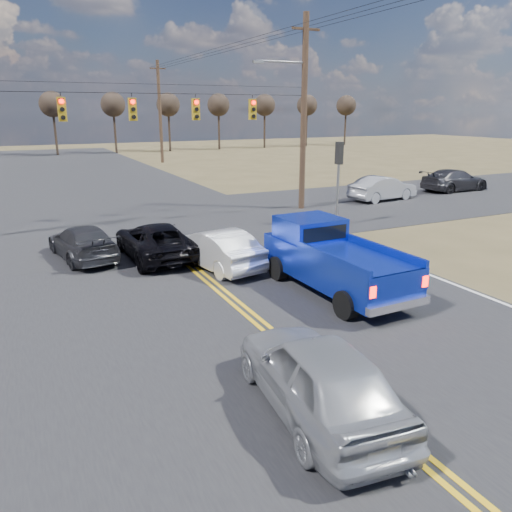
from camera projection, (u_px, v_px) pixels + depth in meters
name	position (u px, v px, depth m)	size (l,w,h in m)	color
ground	(392.00, 435.00, 8.43)	(160.00, 160.00, 0.00)	brown
road_main	(196.00, 270.00, 17.06)	(14.00, 120.00, 0.02)	#28282B
road_cross	(140.00, 224.00, 23.96)	(120.00, 12.00, 0.02)	#28282B
signal_gantry	(145.00, 115.00, 22.56)	(19.60, 4.83, 10.00)	#473323
utility_poles	(138.00, 111.00, 21.62)	(19.60, 58.32, 10.00)	#473323
treeline	(99.00, 102.00, 30.08)	(87.00, 117.80, 7.40)	#33261C
pickup_truck	(332.00, 259.00, 14.91)	(2.30, 5.49, 2.04)	black
silver_suv	(318.00, 375.00, 8.85)	(1.78, 4.42, 1.51)	#A3A5AB
black_suv	(156.00, 241.00, 18.34)	(2.18, 4.72, 1.31)	black
white_car_queue	(217.00, 249.00, 17.20)	(1.44, 4.13, 1.36)	white
dgrey_car_queue	(83.00, 242.00, 18.26)	(1.72, 4.24, 1.23)	#313136
cross_car_east_near	(383.00, 188.00, 30.05)	(4.44, 1.55, 1.46)	#AFB1B7
cross_car_east_far	(455.00, 180.00, 33.53)	(5.02, 2.04, 1.46)	#2C2C30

